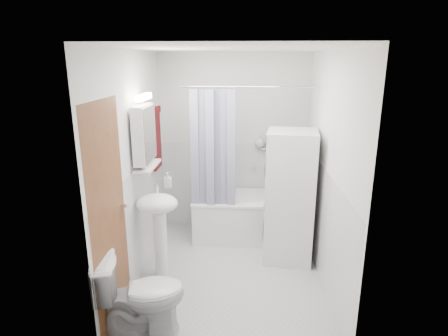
{
  "coord_description": "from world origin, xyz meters",
  "views": [
    {
      "loc": [
        0.13,
        -3.71,
        2.28
      ],
      "look_at": [
        -0.07,
        0.15,
        1.17
      ],
      "focal_mm": 30.0,
      "sensor_mm": 36.0,
      "label": 1
    }
  ],
  "objects_px": {
    "bathtub": "(250,215)",
    "sink": "(158,217)",
    "washer_dryer": "(290,197)",
    "toilet": "(141,295)"
  },
  "relations": [
    {
      "from": "bathtub",
      "to": "sink",
      "type": "height_order",
      "value": "sink"
    },
    {
      "from": "sink",
      "to": "washer_dryer",
      "type": "distance_m",
      "value": 1.51
    },
    {
      "from": "washer_dryer",
      "to": "toilet",
      "type": "height_order",
      "value": "washer_dryer"
    },
    {
      "from": "bathtub",
      "to": "toilet",
      "type": "xyz_separation_m",
      "value": [
        -0.95,
        -1.92,
        0.06
      ]
    },
    {
      "from": "bathtub",
      "to": "washer_dryer",
      "type": "bearing_deg",
      "value": -50.5
    },
    {
      "from": "sink",
      "to": "washer_dryer",
      "type": "xyz_separation_m",
      "value": [
        1.43,
        0.49,
        0.07
      ]
    },
    {
      "from": "sink",
      "to": "washer_dryer",
      "type": "height_order",
      "value": "washer_dryer"
    },
    {
      "from": "sink",
      "to": "toilet",
      "type": "xyz_separation_m",
      "value": [
        0.03,
        -0.9,
        -0.33
      ]
    },
    {
      "from": "bathtub",
      "to": "washer_dryer",
      "type": "distance_m",
      "value": 0.83
    },
    {
      "from": "bathtub",
      "to": "washer_dryer",
      "type": "xyz_separation_m",
      "value": [
        0.44,
        -0.54,
        0.46
      ]
    }
  ]
}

